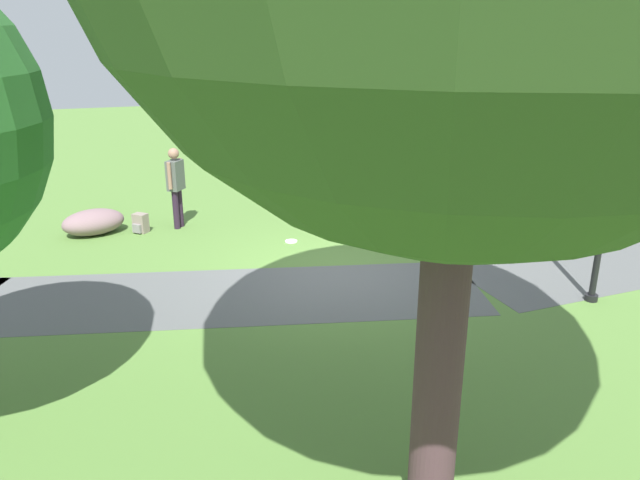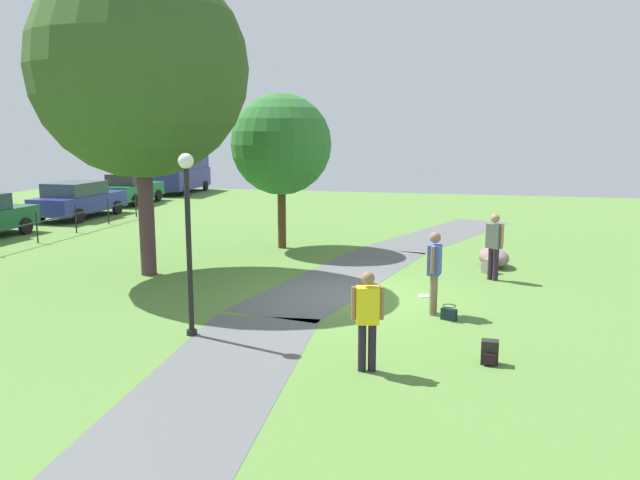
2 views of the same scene
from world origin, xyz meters
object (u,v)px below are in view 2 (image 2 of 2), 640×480
Objects in this scene: frisbee_on_grass at (424,296)px; lawn_boulder at (494,257)px; young_tree_near_path at (281,145)px; lamp_post at (188,224)px; spare_backpack_on_lawn at (490,353)px; delivery_van at (178,171)px; woman_with_handbag at (434,267)px; parked_suv_orange at (131,188)px; parked_sedan_grey at (79,199)px; man_near_boulder at (494,242)px; large_shade_tree at (140,69)px; handbag_on_grass at (449,313)px; passerby_on_path at (367,314)px; backpack_by_boulder at (488,266)px.

lawn_boulder is at bearing -23.79° from frisbee_on_grass.
lamp_post is at bearing -174.39° from young_tree_near_path.
delivery_van reaches higher than spare_backpack_on_lawn.
spare_backpack_on_lawn reaches higher than frisbee_on_grass.
woman_with_handbag is 0.42× the size of parked_suv_orange.
lamp_post is 17.73m from parked_sedan_grey.
delivery_van is at bearing 1.32° from parked_suv_orange.
delivery_van is (18.66, 17.51, 0.28)m from man_near_boulder.
large_shade_tree is 9.70m from handbag_on_grass.
passerby_on_path is 0.31× the size of delivery_van.
lamp_post reaches higher than woman_with_handbag.
lamp_post is at bearing 119.29° from woman_with_handbag.
parked_suv_orange is (11.27, 17.45, 0.55)m from lawn_boulder.
spare_backpack_on_lawn is 1.65× the size of frisbee_on_grass.
passerby_on_path reaches higher than lawn_boulder.
lawn_boulder is 1.85m from man_near_boulder.
delivery_van reaches higher than frisbee_on_grass.
frisbee_on_grass is at bearing 156.21° from lawn_boulder.
backpack_by_boulder is at bearing -109.62° from young_tree_near_path.
lamp_post is 1.99× the size of man_near_boulder.
lamp_post is 0.74× the size of parked_sedan_grey.
backpack_by_boulder is at bearing -27.64° from frisbee_on_grass.
parked_suv_orange reaches higher than handbag_on_grass.
woman_with_handbag is 1.73m from frisbee_on_grass.
woman_with_handbag is at bearing 165.13° from lawn_boulder.
delivery_van is (5.68, 0.13, 0.46)m from parked_suv_orange.
passerby_on_path reaches higher than frisbee_on_grass.
passerby_on_path reaches higher than parked_sedan_grey.
frisbee_on_grass is 18.22m from parked_sedan_grey.
lamp_post reaches higher than lawn_boulder.
lamp_post reaches higher than passerby_on_path.
young_tree_near_path is 9.38m from handbag_on_grass.
spare_backpack_on_lawn is at bearing -138.08° from parked_suv_orange.
man_near_boulder is 0.33× the size of delivery_van.
backpack_by_boulder is (-0.92, 0.17, -0.07)m from lawn_boulder.
large_shade_tree is 20.05× the size of spare_backpack_on_lawn.
man_near_boulder is 1.05× the size of passerby_on_path.
lamp_post reaches higher than handbag_on_grass.
delivery_van is (20.08, 8.68, -4.01)m from large_shade_tree.
passerby_on_path is at bearing -142.52° from parked_suv_orange.
backpack_by_boulder is (7.69, -2.03, -0.74)m from passerby_on_path.
backpack_by_boulder is 3.20m from frisbee_on_grass.
passerby_on_path is (-8.61, 2.20, 0.68)m from lawn_boulder.
large_shade_tree is at bearing 99.18° from man_near_boulder.
spare_backpack_on_lawn is (-6.14, 0.22, -0.79)m from man_near_boulder.
woman_with_handbag is at bearing -104.85° from large_shade_tree.
woman_with_handbag is (-6.49, -5.20, -2.29)m from young_tree_near_path.
large_shade_tree is 8.89m from woman_with_handbag.
backpack_by_boulder is (-2.28, -6.40, -3.11)m from young_tree_near_path.
lamp_post is at bearing 133.35° from frisbee_on_grass.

